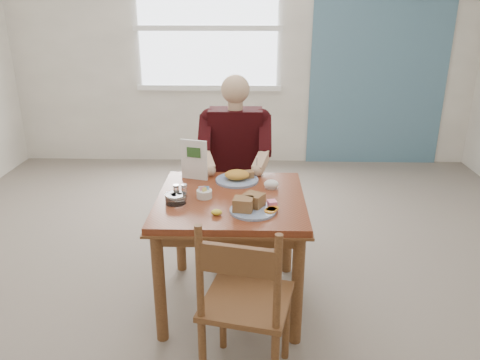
{
  "coord_description": "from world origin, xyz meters",
  "views": [
    {
      "loc": [
        0.13,
        -2.64,
        1.86
      ],
      "look_at": [
        0.06,
        0.0,
        0.86
      ],
      "focal_mm": 35.0,
      "sensor_mm": 36.0,
      "label": 1
    }
  ],
  "objects_px": {
    "chair_far": "(236,190)",
    "chair_near": "(245,304)",
    "far_plate": "(238,177)",
    "table": "(231,213)",
    "diner": "(235,153)",
    "near_plate": "(252,206)"
  },
  "relations": [
    {
      "from": "chair_near",
      "to": "near_plate",
      "type": "xyz_separation_m",
      "value": [
        0.03,
        0.51,
        0.3
      ]
    },
    {
      "from": "chair_far",
      "to": "chair_near",
      "type": "xyz_separation_m",
      "value": [
        0.1,
        -1.51,
        0.0
      ]
    },
    {
      "from": "table",
      "to": "far_plate",
      "type": "xyz_separation_m",
      "value": [
        0.03,
        0.28,
        0.14
      ]
    },
    {
      "from": "near_plate",
      "to": "table",
      "type": "bearing_deg",
      "value": 122.46
    },
    {
      "from": "chair_near",
      "to": "far_plate",
      "type": "xyz_separation_m",
      "value": [
        -0.07,
        0.99,
        0.3
      ]
    },
    {
      "from": "chair_far",
      "to": "chair_near",
      "type": "bearing_deg",
      "value": -86.24
    },
    {
      "from": "near_plate",
      "to": "far_plate",
      "type": "height_order",
      "value": "near_plate"
    },
    {
      "from": "diner",
      "to": "near_plate",
      "type": "bearing_deg",
      "value": -81.96
    },
    {
      "from": "chair_near",
      "to": "diner",
      "type": "xyz_separation_m",
      "value": [
        -0.1,
        1.42,
        0.33
      ]
    },
    {
      "from": "chair_near",
      "to": "diner",
      "type": "relative_size",
      "value": 0.69
    },
    {
      "from": "chair_far",
      "to": "far_plate",
      "type": "distance_m",
      "value": 0.6
    },
    {
      "from": "near_plate",
      "to": "diner",
      "type": "bearing_deg",
      "value": 98.04
    },
    {
      "from": "table",
      "to": "diner",
      "type": "height_order",
      "value": "diner"
    },
    {
      "from": "table",
      "to": "diner",
      "type": "bearing_deg",
      "value": 90.0
    },
    {
      "from": "diner",
      "to": "near_plate",
      "type": "height_order",
      "value": "diner"
    },
    {
      "from": "diner",
      "to": "far_plate",
      "type": "xyz_separation_m",
      "value": [
        0.03,
        -0.43,
        -0.03
      ]
    },
    {
      "from": "far_plate",
      "to": "chair_near",
      "type": "bearing_deg",
      "value": -86.2
    },
    {
      "from": "chair_far",
      "to": "near_plate",
      "type": "height_order",
      "value": "chair_far"
    },
    {
      "from": "diner",
      "to": "chair_near",
      "type": "bearing_deg",
      "value": -86.0
    },
    {
      "from": "chair_near",
      "to": "near_plate",
      "type": "distance_m",
      "value": 0.59
    },
    {
      "from": "diner",
      "to": "near_plate",
      "type": "distance_m",
      "value": 0.92
    },
    {
      "from": "near_plate",
      "to": "far_plate",
      "type": "distance_m",
      "value": 0.49
    }
  ]
}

